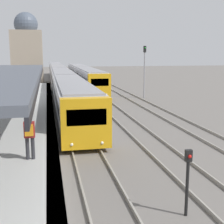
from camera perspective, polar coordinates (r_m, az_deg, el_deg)
name	(u,v)px	position (r m, az deg, el deg)	size (l,w,h in m)	color
person_on_platform	(29,134)	(12.03, -14.86, -3.93)	(0.40, 0.40, 1.66)	#2D2D33
train_near	(60,76)	(47.70, -9.54, 6.46)	(2.55, 65.30, 2.94)	gold
train_far	(83,75)	(50.07, -5.30, 6.75)	(2.54, 32.17, 2.93)	gold
signal_post_near	(188,176)	(9.96, 13.66, -11.30)	(0.20, 0.21, 2.14)	black
signal_mast_far	(144,66)	(35.39, 5.96, 8.34)	(0.28, 0.29, 5.82)	gray
distant_domed_building	(27,50)	(55.98, -15.26, 10.83)	(5.11, 5.11, 11.83)	gray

